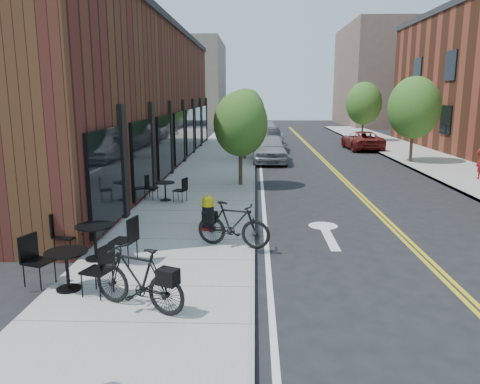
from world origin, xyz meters
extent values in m
plane|color=black|center=(0.00, 0.00, 0.00)|extent=(120.00, 120.00, 0.00)
cube|color=#9E9B93|center=(-2.00, 10.00, 0.06)|extent=(4.00, 70.00, 0.12)
cube|color=#491C17|center=(-6.50, 14.00, 3.50)|extent=(5.00, 28.00, 7.00)
cube|color=#726656|center=(-8.00, 48.00, 5.00)|extent=(8.00, 14.00, 10.00)
cube|color=brown|center=(16.00, 50.00, 6.00)|extent=(10.00, 16.00, 12.00)
cylinder|color=#382B1E|center=(-0.60, 9.00, 0.93)|extent=(0.16, 0.16, 1.61)
ellipsoid|color=#2D6A21|center=(-0.60, 9.00, 2.61)|extent=(2.20, 2.20, 2.64)
cylinder|color=#382B1E|center=(-0.60, 17.00, 0.96)|extent=(0.16, 0.16, 1.68)
ellipsoid|color=#2D6A21|center=(-0.60, 17.00, 2.72)|extent=(2.30, 2.30, 2.76)
cylinder|color=#382B1E|center=(-0.60, 25.00, 0.91)|extent=(0.16, 0.16, 1.57)
ellipsoid|color=#2D6A21|center=(-0.60, 25.00, 2.54)|extent=(2.10, 2.10, 2.52)
cylinder|color=#382B1E|center=(-0.60, 33.00, 0.98)|extent=(0.16, 0.16, 1.71)
ellipsoid|color=#2D6A21|center=(-0.60, 33.00, 2.79)|extent=(2.40, 2.40, 2.88)
cylinder|color=#382B1E|center=(8.60, 16.00, 1.03)|extent=(0.16, 0.16, 1.82)
ellipsoid|color=#2D6A21|center=(8.60, 16.00, 3.06)|extent=(2.80, 2.80, 3.36)
cylinder|color=#382B1E|center=(8.60, 28.00, 1.03)|extent=(0.16, 0.16, 1.82)
ellipsoid|color=#2D6A21|center=(8.60, 28.00, 3.06)|extent=(2.80, 2.80, 3.36)
cylinder|color=maroon|center=(-1.29, 2.43, 0.15)|extent=(0.55, 0.55, 0.06)
cylinder|color=black|center=(-1.29, 2.43, 0.47)|extent=(0.43, 0.43, 0.64)
cylinder|color=yellow|center=(-1.29, 2.43, 0.80)|extent=(0.48, 0.48, 0.04)
cylinder|color=yellow|center=(-1.29, 2.43, 0.89)|extent=(0.41, 0.41, 0.15)
ellipsoid|color=yellow|center=(-1.29, 2.43, 0.97)|extent=(0.40, 0.40, 0.19)
cylinder|color=yellow|center=(-1.29, 2.43, 1.07)|extent=(0.07, 0.07, 0.06)
imported|color=black|center=(-2.01, -2.51, 0.69)|extent=(1.94, 1.27, 1.14)
imported|color=black|center=(-0.53, 0.94, 0.68)|extent=(1.93, 1.04, 1.12)
cylinder|color=black|center=(-3.59, -0.06, 0.14)|extent=(0.58, 0.58, 0.03)
cylinder|color=black|center=(-3.59, -0.06, 0.51)|extent=(0.08, 0.08, 0.76)
cylinder|color=black|center=(-3.59, -0.06, 0.90)|extent=(0.99, 0.99, 0.03)
cylinder|color=black|center=(-3.56, -1.73, 0.14)|extent=(0.58, 0.58, 0.03)
cylinder|color=black|center=(-3.56, -1.73, 0.50)|extent=(0.08, 0.08, 0.73)
cylinder|color=black|center=(-3.56, -1.73, 0.87)|extent=(1.01, 1.01, 0.03)
cylinder|color=black|center=(-3.15, 5.95, 0.13)|extent=(0.50, 0.50, 0.03)
cylinder|color=black|center=(-3.15, 5.95, 0.44)|extent=(0.07, 0.07, 0.62)
cylinder|color=black|center=(-3.15, 5.95, 0.76)|extent=(0.86, 0.86, 0.03)
imported|color=#94969C|center=(0.80, 16.28, 0.79)|extent=(1.93, 4.68, 1.59)
imported|color=black|center=(0.80, 21.99, 0.79)|extent=(2.01, 4.88, 1.57)
imported|color=#A5A5A9|center=(0.80, 27.51, 0.79)|extent=(2.85, 5.69, 1.59)
imported|color=maroon|center=(7.40, 22.64, 0.65)|extent=(2.32, 4.73, 1.29)
camera|label=1|loc=(-0.01, -9.99, 3.78)|focal=35.00mm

